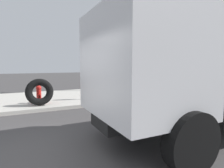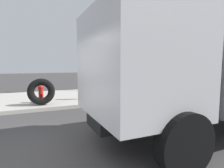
{
  "view_description": "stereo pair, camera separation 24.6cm",
  "coord_description": "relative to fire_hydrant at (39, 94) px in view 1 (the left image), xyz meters",
  "views": [
    {
      "loc": [
        0.31,
        -3.64,
        1.87
      ],
      "look_at": [
        3.26,
        2.56,
        1.15
      ],
      "focal_mm": 29.77,
      "sensor_mm": 36.0,
      "label": 1
    },
    {
      "loc": [
        0.53,
        -3.74,
        1.87
      ],
      "look_at": [
        3.26,
        2.56,
        1.15
      ],
      "focal_mm": 29.77,
      "sensor_mm": 36.0,
      "label": 2
    }
  ],
  "objects": [
    {
      "name": "fire_hydrant",
      "position": [
        0.0,
        0.0,
        0.0
      ],
      "size": [
        0.24,
        0.54,
        0.8
      ],
      "color": "red",
      "rests_on": "sidewalk_curb"
    },
    {
      "name": "stop_sign",
      "position": [
        3.06,
        -0.43,
        1.09
      ],
      "size": [
        0.76,
        0.08,
        2.19
      ],
      "color": "gray",
      "rests_on": "sidewalk_curb"
    },
    {
      "name": "sidewalk_curb",
      "position": [
        -0.87,
        1.39,
        -0.5
      ],
      "size": [
        36.0,
        5.0,
        0.15
      ],
      "primitive_type": "cube",
      "color": "#BCB7AD",
      "rests_on": "ground"
    },
    {
      "name": "dump_truck_gray",
      "position": [
        4.05,
        -5.34,
        1.04
      ],
      "size": [
        7.01,
        2.83,
        3.0
      ],
      "color": "slate",
      "rests_on": "ground"
    },
    {
      "name": "loose_tire",
      "position": [
        -0.0,
        -0.51,
        0.15
      ],
      "size": [
        1.14,
        0.49,
        1.15
      ],
      "primitive_type": "torus",
      "rotation": [
        1.45,
        0.0,
        -0.06
      ],
      "color": "black",
      "rests_on": "sidewalk_curb"
    },
    {
      "name": "bare_tree",
      "position": [
        4.52,
        2.6,
        2.68
      ],
      "size": [
        0.73,
        1.22,
        6.0
      ],
      "color": "#4C3823",
      "rests_on": "sidewalk_curb"
    }
  ]
}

